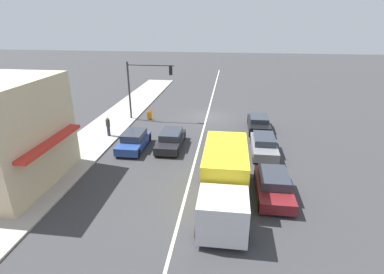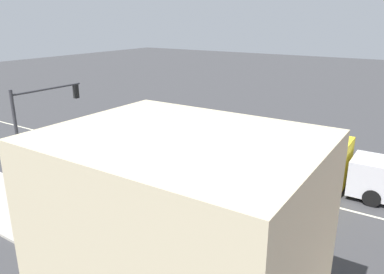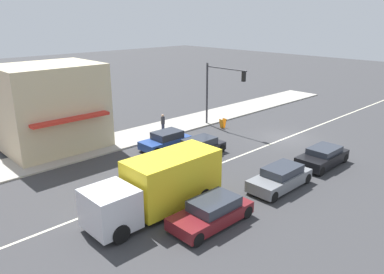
{
  "view_description": "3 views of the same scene",
  "coord_description": "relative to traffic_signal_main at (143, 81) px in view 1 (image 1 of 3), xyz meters",
  "views": [
    {
      "loc": [
        -2.26,
        29.73,
        9.58
      ],
      "look_at": [
        0.15,
        11.0,
        2.04
      ],
      "focal_mm": 28.0,
      "sensor_mm": 36.0,
      "label": 1
    },
    {
      "loc": [
        18.46,
        20.26,
        9.26
      ],
      "look_at": [
        -0.53,
        7.82,
        2.04
      ],
      "focal_mm": 35.0,
      "sensor_mm": 36.0,
      "label": 2
    },
    {
      "loc": [
        -16.08,
        26.23,
        9.81
      ],
      "look_at": [
        1.43,
        9.55,
        1.9
      ],
      "focal_mm": 35.0,
      "sensor_mm": 36.0,
      "label": 3
    }
  ],
  "objects": [
    {
      "name": "suv_black",
      "position": [
        -11.12,
        1.58,
        -3.28
      ],
      "size": [
        1.88,
        4.15,
        1.26
      ],
      "color": "black",
      "rests_on": "ground"
    },
    {
      "name": "sedan_maroon",
      "position": [
        -11.12,
        12.53,
        -3.27
      ],
      "size": [
        1.91,
        4.37,
        1.31
      ],
      "color": "maroon",
      "rests_on": "ground"
    },
    {
      "name": "ground_plane",
      "position": [
        -6.12,
        16.19,
        -3.9
      ],
      "size": [
        160.0,
        160.0,
        0.0
      ],
      "primitive_type": "plane",
      "color": "#38383A"
    },
    {
      "name": "delivery_truck",
      "position": [
        -8.32,
        13.52,
        -2.43
      ],
      "size": [
        2.44,
        7.5,
        2.87
      ],
      "color": "silver",
      "rests_on": "ground"
    },
    {
      "name": "pedestrian",
      "position": [
        1.78,
        5.01,
        -2.9
      ],
      "size": [
        0.34,
        0.34,
        1.67
      ],
      "color": "#282D42",
      "rests_on": "sidewalk_right"
    },
    {
      "name": "sedan_dark",
      "position": [
        -3.92,
        6.42,
        -3.28
      ],
      "size": [
        1.79,
        4.34,
        1.28
      ],
      "color": "black",
      "rests_on": "ground"
    },
    {
      "name": "sidewalk_right",
      "position": [
        2.88,
        16.69,
        -3.84
      ],
      "size": [
        4.0,
        73.0,
        0.12
      ],
      "primitive_type": "cube",
      "color": "#A8A399",
      "rests_on": "ground"
    },
    {
      "name": "building_corner_store",
      "position": [
        4.84,
        13.21,
        -0.63
      ],
      "size": [
        6.34,
        7.06,
        6.3
      ],
      "color": "#C6B793",
      "rests_on": "sidewalk_right"
    },
    {
      "name": "traffic_signal_main",
      "position": [
        0.0,
        0.0,
        0.0
      ],
      "size": [
        4.59,
        0.34,
        5.6
      ],
      "color": "#333338",
      "rests_on": "sidewalk_right"
    },
    {
      "name": "warning_aframe_sign",
      "position": [
        -0.45,
        -0.16,
        -3.47
      ],
      "size": [
        0.45,
        0.53,
        0.84
      ],
      "color": "orange",
      "rests_on": "ground"
    },
    {
      "name": "lane_marking_center",
      "position": [
        -6.12,
        -1.81,
        -3.9
      ],
      "size": [
        0.16,
        60.0,
        0.01
      ],
      "primitive_type": "cube",
      "color": "beige",
      "rests_on": "ground"
    },
    {
      "name": "coupe_blue",
      "position": [
        -1.12,
        7.12,
        -3.26
      ],
      "size": [
        1.8,
        3.96,
        1.34
      ],
      "color": "#284793",
      "rests_on": "ground"
    },
    {
      "name": "suv_grey",
      "position": [
        -11.12,
        6.65,
        -3.26
      ],
      "size": [
        1.81,
        4.34,
        1.32
      ],
      "color": "slate",
      "rests_on": "ground"
    }
  ]
}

